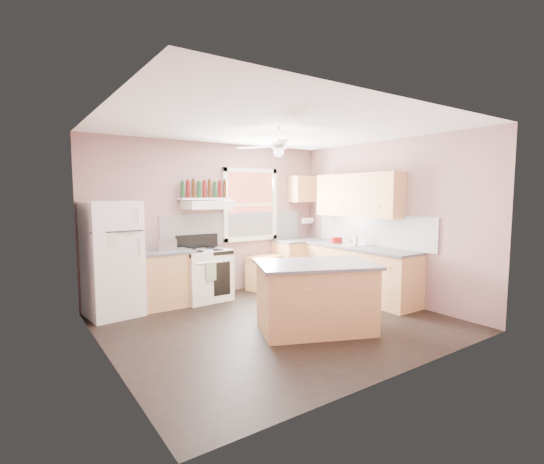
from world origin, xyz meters
TOP-DOWN VIEW (x-y plane):
  - floor at (0.00, 0.00)m, footprint 4.50×4.50m
  - ceiling at (0.00, 0.00)m, footprint 4.50×4.50m
  - wall_back at (0.00, 2.02)m, footprint 4.50×0.05m
  - wall_right at (2.27, 0.00)m, footprint 0.05×4.00m
  - wall_left at (-2.27, 0.00)m, footprint 0.05×4.00m
  - backsplash_back at (0.45, 1.99)m, footprint 2.90×0.03m
  - backsplash_right at (2.23, 0.30)m, footprint 0.03×2.60m
  - window_view at (0.75, 1.98)m, footprint 1.00×0.02m
  - window_frame at (0.75, 1.96)m, footprint 1.16×0.07m
  - refrigerator at (-1.82, 1.66)m, footprint 0.79×0.78m
  - base_cabinet_left at (-1.06, 1.70)m, footprint 0.90×0.60m
  - counter_left at (-1.06, 1.70)m, footprint 0.92×0.62m
  - toaster at (-0.97, 1.71)m, footprint 0.31×0.21m
  - stove at (-0.34, 1.67)m, footprint 0.81×0.68m
  - range_hood at (-0.23, 1.75)m, footprint 0.78×0.50m
  - bottle_shelf at (-0.23, 1.87)m, footprint 0.90×0.26m
  - cart at (0.92, 1.75)m, footprint 0.74×0.61m
  - base_cabinet_corner at (1.75, 1.70)m, footprint 1.00×0.60m
  - base_cabinet_right at (1.95, 0.30)m, footprint 0.60×2.20m
  - counter_corner at (1.75, 1.70)m, footprint 1.02×0.62m
  - counter_right at (1.94, 0.30)m, footprint 0.62×2.22m
  - sink at (1.94, 0.50)m, footprint 0.55×0.45m
  - faucet at (2.10, 0.50)m, footprint 0.03×0.03m
  - upper_cabinet_right at (2.08, 0.50)m, footprint 0.33×1.80m
  - upper_cabinet_corner at (1.95, 1.83)m, footprint 0.60×0.33m
  - paper_towel at (2.07, 1.86)m, footprint 0.26×0.12m
  - island at (0.23, -0.52)m, footprint 1.67×1.39m
  - island_top at (0.23, -0.52)m, footprint 1.78×1.51m
  - ceiling_fan_hub at (0.00, 0.00)m, footprint 0.20×0.20m
  - soap_bottle at (1.99, 0.44)m, footprint 0.10×0.10m
  - red_caddy at (1.98, 0.91)m, footprint 0.21×0.17m
  - wine_bottles at (-0.23, 1.87)m, footprint 0.86×0.06m

SIDE VIEW (x-z plane):
  - floor at x=0.00m, z-range 0.00..0.00m
  - cart at x=0.92m, z-range 0.00..0.63m
  - base_cabinet_left at x=-1.06m, z-range 0.00..0.86m
  - stove at x=-0.34m, z-range 0.00..0.86m
  - base_cabinet_corner at x=1.75m, z-range 0.00..0.86m
  - base_cabinet_right at x=1.95m, z-range 0.00..0.86m
  - island at x=0.23m, z-range 0.00..0.86m
  - refrigerator at x=-1.82m, z-range 0.00..1.70m
  - counter_left at x=-1.06m, z-range 0.86..0.90m
  - counter_corner at x=1.75m, z-range 0.86..0.90m
  - counter_right at x=1.94m, z-range 0.86..0.90m
  - island_top at x=0.23m, z-range 0.86..0.90m
  - sink at x=1.94m, z-range 0.88..0.91m
  - red_caddy at x=1.98m, z-range 0.90..1.00m
  - faucet at x=2.10m, z-range 0.90..1.04m
  - toaster at x=-0.97m, z-range 0.90..1.08m
  - soap_bottle at x=1.99m, z-range 0.90..1.12m
  - backsplash_back at x=0.45m, z-range 0.90..1.45m
  - backsplash_right at x=2.23m, z-range 0.90..1.45m
  - paper_towel at x=2.07m, z-range 1.19..1.31m
  - wall_back at x=0.00m, z-range 0.00..2.70m
  - wall_right at x=2.27m, z-range 0.00..2.70m
  - wall_left at x=-2.27m, z-range 0.00..2.70m
  - window_view at x=0.75m, z-range 1.00..2.20m
  - window_frame at x=0.75m, z-range 0.92..2.28m
  - range_hood at x=-0.23m, z-range 1.55..1.69m
  - bottle_shelf at x=-0.23m, z-range 1.71..1.73m
  - upper_cabinet_right at x=2.08m, z-range 1.40..2.16m
  - wine_bottles at x=-0.23m, z-range 1.73..2.04m
  - upper_cabinet_corner at x=1.95m, z-range 1.64..2.16m
  - ceiling_fan_hub at x=0.00m, z-range 2.41..2.49m
  - ceiling at x=0.00m, z-range 2.70..2.70m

